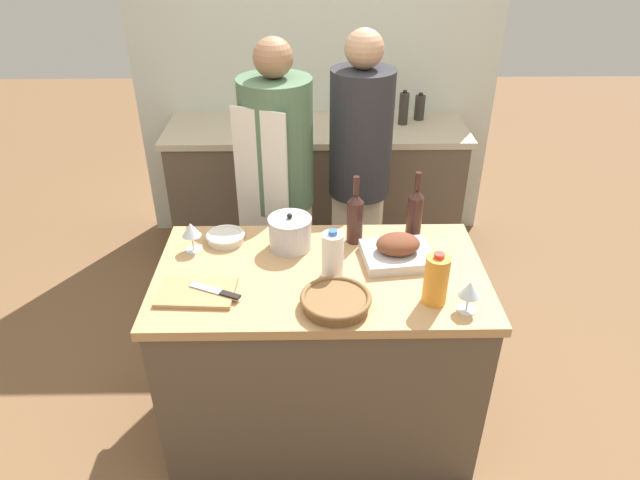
# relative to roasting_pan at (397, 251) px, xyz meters

# --- Properties ---
(ground_plane) EXTENTS (12.00, 12.00, 0.00)m
(ground_plane) POSITION_rel_roasting_pan_xyz_m (-0.32, -0.08, -0.92)
(ground_plane) COLOR brown
(kitchen_island) EXTENTS (1.36, 0.75, 0.87)m
(kitchen_island) POSITION_rel_roasting_pan_xyz_m (-0.32, -0.08, -0.48)
(kitchen_island) COLOR brown
(kitchen_island) RESTS_ON ground_plane
(back_counter) EXTENTS (1.93, 0.60, 0.92)m
(back_counter) POSITION_rel_roasting_pan_xyz_m (-0.32, 1.48, -0.46)
(back_counter) COLOR brown
(back_counter) RESTS_ON ground_plane
(back_wall) EXTENTS (2.43, 0.10, 2.55)m
(back_wall) POSITION_rel_roasting_pan_xyz_m (-0.32, 1.83, 0.36)
(back_wall) COLOR silver
(back_wall) RESTS_ON ground_plane
(roasting_pan) EXTENTS (0.31, 0.27, 0.12)m
(roasting_pan) POSITION_rel_roasting_pan_xyz_m (0.00, 0.00, 0.00)
(roasting_pan) COLOR #BCBCC1
(roasting_pan) RESTS_ON kitchen_island
(wicker_basket) EXTENTS (0.27, 0.27, 0.05)m
(wicker_basket) POSITION_rel_roasting_pan_xyz_m (-0.27, -0.32, -0.02)
(wicker_basket) COLOR brown
(wicker_basket) RESTS_ON kitchen_island
(cutting_board) EXTENTS (0.30, 0.21, 0.02)m
(cutting_board) POSITION_rel_roasting_pan_xyz_m (-0.81, -0.23, -0.04)
(cutting_board) COLOR #AD7F51
(cutting_board) RESTS_ON kitchen_island
(stock_pot) EXTENTS (0.19, 0.19, 0.17)m
(stock_pot) POSITION_rel_roasting_pan_xyz_m (-0.45, 0.11, 0.03)
(stock_pot) COLOR #B7B7BC
(stock_pot) RESTS_ON kitchen_island
(mixing_bowl) EXTENTS (0.17, 0.17, 0.04)m
(mixing_bowl) POSITION_rel_roasting_pan_xyz_m (-0.74, 0.16, -0.02)
(mixing_bowl) COLOR beige
(mixing_bowl) RESTS_ON kitchen_island
(juice_jug) EXTENTS (0.09, 0.09, 0.22)m
(juice_jug) POSITION_rel_roasting_pan_xyz_m (0.10, -0.29, 0.05)
(juice_jug) COLOR orange
(juice_jug) RESTS_ON kitchen_island
(milk_jug) EXTENTS (0.09, 0.09, 0.21)m
(milk_jug) POSITION_rel_roasting_pan_xyz_m (-0.28, -0.11, 0.05)
(milk_jug) COLOR white
(milk_jug) RESTS_ON kitchen_island
(wine_bottle_green) EXTENTS (0.07, 0.07, 0.31)m
(wine_bottle_green) POSITION_rel_roasting_pan_xyz_m (0.10, 0.20, 0.08)
(wine_bottle_green) COLOR #381E19
(wine_bottle_green) RESTS_ON kitchen_island
(wine_bottle_dark) EXTENTS (0.07, 0.07, 0.32)m
(wine_bottle_dark) POSITION_rel_roasting_pan_xyz_m (-0.17, 0.16, 0.08)
(wine_bottle_dark) COLOR #381E19
(wine_bottle_dark) RESTS_ON kitchen_island
(wine_glass_left) EXTENTS (0.08, 0.08, 0.13)m
(wine_glass_left) POSITION_rel_roasting_pan_xyz_m (0.21, -0.34, 0.05)
(wine_glass_left) COLOR silver
(wine_glass_left) RESTS_ON kitchen_island
(wine_glass_right) EXTENTS (0.08, 0.08, 0.14)m
(wine_glass_right) POSITION_rel_roasting_pan_xyz_m (-0.87, 0.09, 0.05)
(wine_glass_right) COLOR silver
(wine_glass_right) RESTS_ON kitchen_island
(knife_chef) EXTENTS (0.21, 0.12, 0.01)m
(knife_chef) POSITION_rel_roasting_pan_xyz_m (-0.73, -0.24, -0.03)
(knife_chef) COLOR #B7B7BC
(knife_chef) RESTS_ON cutting_board
(condiment_bottle_tall) EXTENTS (0.07, 0.07, 0.18)m
(condiment_bottle_tall) POSITION_rel_roasting_pan_xyz_m (0.35, 1.61, 0.08)
(condiment_bottle_tall) COLOR #332D28
(condiment_bottle_tall) RESTS_ON back_counter
(condiment_bottle_short) EXTENTS (0.06, 0.06, 0.22)m
(condiment_bottle_short) POSITION_rel_roasting_pan_xyz_m (0.23, 1.52, 0.10)
(condiment_bottle_short) COLOR #332D28
(condiment_bottle_short) RESTS_ON back_counter
(condiment_bottle_extra) EXTENTS (0.07, 0.07, 0.16)m
(condiment_bottle_extra) POSITION_rel_roasting_pan_xyz_m (0.00, 1.43, 0.07)
(condiment_bottle_extra) COLOR #332D28
(condiment_bottle_extra) RESTS_ON back_counter
(person_cook_aproned) EXTENTS (0.39, 0.41, 1.64)m
(person_cook_aproned) POSITION_rel_roasting_pan_xyz_m (-0.53, 0.69, -0.01)
(person_cook_aproned) COLOR beige
(person_cook_aproned) RESTS_ON ground_plane
(person_cook_guest) EXTENTS (0.33, 0.33, 1.66)m
(person_cook_guest) POSITION_rel_roasting_pan_xyz_m (-0.10, 0.79, 0.00)
(person_cook_guest) COLOR beige
(person_cook_guest) RESTS_ON ground_plane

